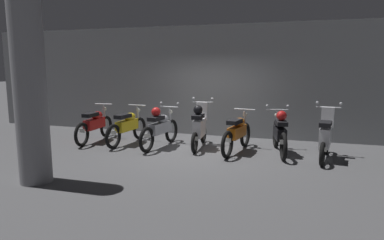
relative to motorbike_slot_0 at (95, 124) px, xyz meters
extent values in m
plane|color=#4C4C4F|center=(3.05, -0.30, -0.49)|extent=(80.00, 80.00, 0.00)
cube|color=gray|center=(3.05, 1.95, 1.19)|extent=(16.00, 0.30, 3.35)
torus|color=black|center=(-0.03, 0.62, -0.17)|extent=(0.12, 0.65, 0.65)
torus|color=black|center=(0.03, -0.67, -0.17)|extent=(0.12, 0.65, 0.65)
cube|color=red|center=(0.00, -0.02, 0.02)|extent=(0.26, 0.84, 0.28)
ellipsoid|color=red|center=(-0.01, 0.13, 0.24)|extent=(0.28, 0.45, 0.22)
cube|color=black|center=(0.01, -0.21, 0.30)|extent=(0.26, 0.53, 0.10)
cylinder|color=#B7BABF|center=(-0.02, 0.52, 0.52)|extent=(0.56, 0.06, 0.04)
cylinder|color=#B7BABF|center=(-0.02, 0.57, 0.15)|extent=(0.06, 0.16, 0.65)
sphere|color=silver|center=(-0.02, 0.57, 0.37)|extent=(0.12, 0.12, 0.12)
cube|color=white|center=(0.03, -0.65, -0.07)|extent=(0.16, 0.02, 0.10)
torus|color=black|center=(1.08, 0.64, -0.17)|extent=(0.15, 0.66, 0.65)
torus|color=black|center=(0.96, -0.66, -0.17)|extent=(0.15, 0.66, 0.65)
cube|color=gold|center=(1.02, -0.01, 0.02)|extent=(0.29, 0.85, 0.28)
ellipsoid|color=gold|center=(1.03, 0.15, 0.24)|extent=(0.30, 0.46, 0.22)
cube|color=black|center=(1.00, -0.19, 0.30)|extent=(0.29, 0.54, 0.10)
cylinder|color=#B7BABF|center=(1.07, 0.54, 0.52)|extent=(0.56, 0.09, 0.04)
cylinder|color=#B7BABF|center=(1.07, 0.59, 0.15)|extent=(0.07, 0.16, 0.65)
sphere|color=silver|center=(1.07, 0.59, 0.37)|extent=(0.12, 0.12, 0.12)
cube|color=white|center=(0.96, -0.63, -0.07)|extent=(0.16, 0.03, 0.10)
torus|color=black|center=(2.12, 0.53, -0.17)|extent=(0.17, 0.66, 0.65)
torus|color=black|center=(1.95, -0.76, -0.17)|extent=(0.17, 0.66, 0.65)
cube|color=#9EA0A8|center=(2.04, -0.11, 0.02)|extent=(0.32, 0.85, 0.28)
ellipsoid|color=#9EA0A8|center=(2.06, 0.04, 0.24)|extent=(0.31, 0.47, 0.22)
cube|color=black|center=(2.01, -0.29, 0.30)|extent=(0.30, 0.55, 0.10)
cylinder|color=#B7BABF|center=(2.11, 0.43, 0.52)|extent=(0.56, 0.11, 0.04)
sphere|color=#B7BABF|center=(1.85, 0.46, 0.62)|extent=(0.07, 0.07, 0.07)
sphere|color=#B7BABF|center=(2.36, 0.40, 0.62)|extent=(0.07, 0.07, 0.07)
cylinder|color=#B7BABF|center=(2.11, 0.48, 0.15)|extent=(0.08, 0.17, 0.65)
sphere|color=silver|center=(2.11, 0.48, 0.37)|extent=(0.12, 0.12, 0.12)
cube|color=white|center=(1.96, -0.73, -0.07)|extent=(0.16, 0.03, 0.10)
sphere|color=red|center=(2.01, -0.29, 0.47)|extent=(0.24, 0.24, 0.24)
torus|color=black|center=(3.01, 0.69, -0.23)|extent=(0.13, 0.54, 0.53)
torus|color=black|center=(3.10, -0.46, -0.23)|extent=(0.13, 0.54, 0.53)
cube|color=silver|center=(3.05, 0.11, 0.04)|extent=(0.28, 0.75, 0.44)
cube|color=silver|center=(3.03, 0.46, 0.44)|extent=(0.29, 0.14, 0.48)
cube|color=black|center=(3.07, -0.05, 0.36)|extent=(0.28, 0.54, 0.10)
cylinder|color=#B7BABF|center=(3.02, 0.59, 0.66)|extent=(0.56, 0.08, 0.04)
sphere|color=#B7BABF|center=(2.76, 0.57, 0.76)|extent=(0.07, 0.07, 0.07)
sphere|color=#B7BABF|center=(3.27, 0.61, 0.76)|extent=(0.07, 0.07, 0.07)
cylinder|color=#B7BABF|center=(3.01, 0.64, 0.19)|extent=(0.07, 0.15, 0.85)
sphere|color=silver|center=(3.01, 0.64, 0.51)|extent=(0.12, 0.12, 0.12)
cube|color=white|center=(3.10, -0.44, -0.13)|extent=(0.16, 0.02, 0.10)
sphere|color=black|center=(3.07, -0.05, 0.53)|extent=(0.24, 0.24, 0.24)
torus|color=black|center=(4.19, 0.59, -0.17)|extent=(0.20, 0.66, 0.65)
torus|color=black|center=(3.96, -0.69, -0.17)|extent=(0.20, 0.66, 0.65)
cube|color=orange|center=(4.07, -0.05, 0.02)|extent=(0.36, 0.86, 0.28)
ellipsoid|color=orange|center=(4.10, 0.11, 0.24)|extent=(0.33, 0.48, 0.22)
cube|color=black|center=(4.04, -0.23, 0.30)|extent=(0.33, 0.55, 0.10)
cylinder|color=#B7BABF|center=(4.17, 0.49, 0.52)|extent=(0.56, 0.13, 0.04)
cylinder|color=#B7BABF|center=(4.18, 0.54, 0.15)|extent=(0.08, 0.17, 0.65)
sphere|color=silver|center=(4.18, 0.54, 0.37)|extent=(0.12, 0.12, 0.12)
cube|color=white|center=(3.96, -0.66, -0.07)|extent=(0.16, 0.04, 0.10)
torus|color=black|center=(4.97, 0.76, -0.17)|extent=(0.21, 0.66, 0.65)
torus|color=black|center=(5.21, -0.52, -0.17)|extent=(0.21, 0.66, 0.65)
cube|color=black|center=(5.09, 0.12, 0.02)|extent=(0.37, 0.86, 0.28)
ellipsoid|color=black|center=(5.06, 0.27, 0.24)|extent=(0.34, 0.48, 0.22)
cube|color=black|center=(5.12, -0.06, 0.30)|extent=(0.33, 0.56, 0.10)
cylinder|color=#B7BABF|center=(4.99, 0.65, 0.52)|extent=(0.56, 0.14, 0.04)
sphere|color=#B7BABF|center=(4.73, 0.60, 0.62)|extent=(0.07, 0.07, 0.07)
sphere|color=#B7BABF|center=(5.24, 0.70, 0.62)|extent=(0.07, 0.07, 0.07)
cylinder|color=#B7BABF|center=(4.98, 0.70, 0.15)|extent=(0.08, 0.17, 0.65)
sphere|color=silver|center=(4.98, 0.70, 0.37)|extent=(0.12, 0.12, 0.12)
cube|color=white|center=(5.20, -0.50, -0.07)|extent=(0.16, 0.04, 0.10)
sphere|color=red|center=(5.12, -0.06, 0.47)|extent=(0.24, 0.24, 0.24)
torus|color=black|center=(6.19, 0.42, -0.23)|extent=(0.17, 0.54, 0.53)
torus|color=black|center=(6.02, -0.71, -0.23)|extent=(0.17, 0.54, 0.53)
cube|color=silver|center=(6.11, -0.15, 0.04)|extent=(0.33, 0.76, 0.44)
cube|color=silver|center=(6.16, 0.20, 0.44)|extent=(0.29, 0.16, 0.48)
cube|color=black|center=(6.08, -0.30, 0.36)|extent=(0.32, 0.55, 0.10)
cylinder|color=#B7BABF|center=(6.18, 0.33, 0.66)|extent=(0.56, 0.12, 0.04)
sphere|color=#B7BABF|center=(5.92, 0.37, 0.76)|extent=(0.07, 0.07, 0.07)
sphere|color=#B7BABF|center=(6.44, 0.29, 0.76)|extent=(0.07, 0.07, 0.07)
cylinder|color=#B7BABF|center=(6.19, 0.38, 0.19)|extent=(0.08, 0.15, 0.85)
sphere|color=silver|center=(6.19, 0.38, 0.51)|extent=(0.12, 0.12, 0.12)
cube|color=white|center=(6.02, -0.69, -0.13)|extent=(0.16, 0.04, 0.10)
cylinder|color=gray|center=(0.91, -3.33, 1.19)|extent=(0.57, 0.57, 3.35)
camera|label=1|loc=(5.43, -8.19, 1.60)|focal=31.51mm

